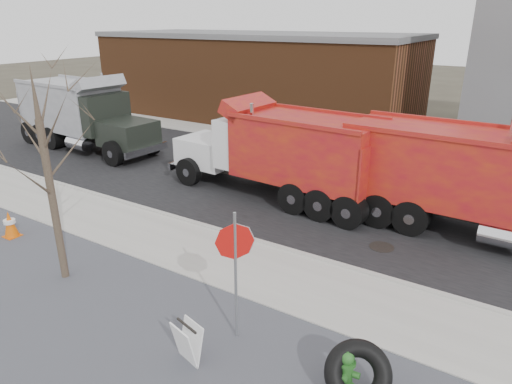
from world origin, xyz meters
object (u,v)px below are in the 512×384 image
Objects in this scene: fire_hydrant at (346,374)px; stop_sign at (235,255)px; truck_tire at (358,374)px; dump_truck_red_a at (471,177)px; dump_truck_red_b at (280,150)px; dump_truck_grey at (83,112)px; sandwich_board at (188,343)px.

stop_sign reaches higher than fire_hydrant.
fire_hydrant is 0.60× the size of truck_tire.
stop_sign is at bearing -110.41° from dump_truck_red_a.
dump_truck_red_b is 1.02× the size of dump_truck_grey.
stop_sign is at bearing 116.88° from dump_truck_red_b.
stop_sign is at bearing -25.15° from dump_truck_grey.
dump_truck_red_b reaches higher than truck_tire.
dump_truck_grey is (-14.47, 7.83, -0.05)m from stop_sign.
dump_truck_grey reaches higher than dump_truck_red_a.
sandwich_board is 0.09× the size of dump_truck_red_a.
fire_hydrant is 0.31× the size of stop_sign.
truck_tire is 0.18× the size of dump_truck_grey.
dump_truck_red_a is (2.99, 7.63, -0.11)m from stop_sign.
sandwich_board is at bearing -166.73° from fire_hydrant.
truck_tire is 9.51m from dump_truck_red_b.
truck_tire is at bearing -25.17° from stop_sign.
stop_sign is 3.38× the size of sandwich_board.
truck_tire is 0.17× the size of dump_truck_red_b.
stop_sign is at bearing 175.44° from truck_tire.
dump_truck_red_a is (0.36, 7.84, 1.27)m from truck_tire.
dump_truck_grey is at bearing 162.65° from sandwich_board.
fire_hydrant is at bearing -25.51° from stop_sign.
stop_sign is at bearing 87.03° from sandwich_board.
fire_hydrant reaches higher than sandwich_board.
dump_truck_red_a is 17.46m from dump_truck_grey.
stop_sign is (-2.41, 0.21, 1.49)m from fire_hydrant.
sandwich_board is at bearing -29.02° from dump_truck_grey.
stop_sign is 7.90m from dump_truck_red_b.
sandwich_board is 9.43m from dump_truck_red_a.
dump_truck_red_b is at bearing 127.68° from truck_tire.
fire_hydrant is 7.98m from dump_truck_red_a.
fire_hydrant is 0.10× the size of dump_truck_red_a.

